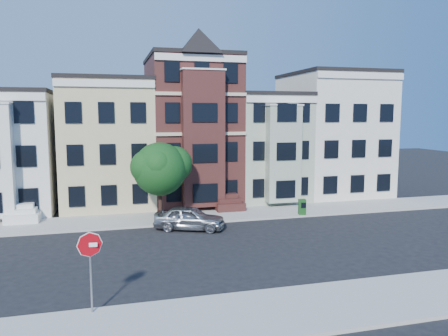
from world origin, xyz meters
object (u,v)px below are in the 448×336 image
object	(u,v)px
street_tree	(160,173)
newspaper_box	(302,207)
parked_car	(190,218)
stop_sign	(91,267)

from	to	relation	value
street_tree	newspaper_box	xyz separation A→B (m)	(10.26, -0.85, -2.79)
parked_car	newspaper_box	world-z (taller)	parked_car
street_tree	newspaper_box	world-z (taller)	street_tree
street_tree	stop_sign	distance (m)	14.24
parked_car	stop_sign	xyz separation A→B (m)	(-5.75, -11.17, 1.10)
street_tree	parked_car	bearing A→B (deg)	-55.85
parked_car	stop_sign	size ratio (longest dim) A/B	1.32
stop_sign	parked_car	bearing A→B (deg)	70.09
street_tree	parked_car	size ratio (longest dim) A/B	1.47
street_tree	stop_sign	size ratio (longest dim) A/B	1.94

